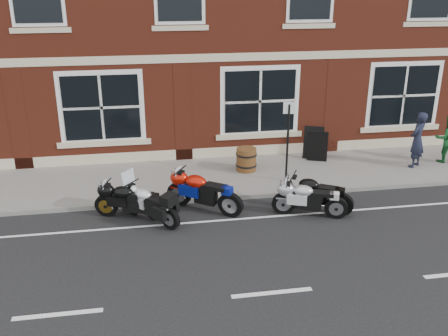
{
  "coord_description": "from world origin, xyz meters",
  "views": [
    {
      "loc": [
        -2.27,
        -10.88,
        5.72
      ],
      "look_at": [
        -0.17,
        1.6,
        0.86
      ],
      "focal_mm": 40.0,
      "sensor_mm": 36.0,
      "label": 1
    }
  ],
  "objects_px": {
    "moto_touring_silver": "(149,202)",
    "pedestrian_left": "(417,140)",
    "a_board_sign": "(315,144)",
    "barrel_planter": "(246,159)",
    "moto_sport_black": "(130,199)",
    "moto_naked_black": "(315,192)",
    "pedestrian_right": "(447,139)",
    "parking_sign": "(288,136)",
    "moto_sport_silver": "(308,198)",
    "moto_sport_red": "(203,190)"
  },
  "relations": [
    {
      "from": "moto_touring_silver",
      "to": "moto_naked_black",
      "type": "relative_size",
      "value": 0.84
    },
    {
      "from": "moto_touring_silver",
      "to": "parking_sign",
      "type": "bearing_deg",
      "value": -20.43
    },
    {
      "from": "moto_sport_black",
      "to": "moto_naked_black",
      "type": "height_order",
      "value": "same"
    },
    {
      "from": "a_board_sign",
      "to": "moto_sport_red",
      "type": "bearing_deg",
      "value": -122.14
    },
    {
      "from": "barrel_planter",
      "to": "parking_sign",
      "type": "xyz_separation_m",
      "value": [
        0.98,
        -1.02,
        1.0
      ]
    },
    {
      "from": "a_board_sign",
      "to": "parking_sign",
      "type": "height_order",
      "value": "parking_sign"
    },
    {
      "from": "moto_touring_silver",
      "to": "barrel_planter",
      "type": "distance_m",
      "value": 4.07
    },
    {
      "from": "moto_sport_silver",
      "to": "parking_sign",
      "type": "distance_m",
      "value": 2.31
    },
    {
      "from": "moto_sport_silver",
      "to": "pedestrian_left",
      "type": "height_order",
      "value": "pedestrian_left"
    },
    {
      "from": "moto_touring_silver",
      "to": "pedestrian_left",
      "type": "height_order",
      "value": "pedestrian_left"
    },
    {
      "from": "moto_touring_silver",
      "to": "pedestrian_right",
      "type": "height_order",
      "value": "pedestrian_right"
    },
    {
      "from": "moto_naked_black",
      "to": "barrel_planter",
      "type": "bearing_deg",
      "value": 54.43
    },
    {
      "from": "moto_touring_silver",
      "to": "pedestrian_right",
      "type": "bearing_deg",
      "value": -28.97
    },
    {
      "from": "moto_sport_silver",
      "to": "parking_sign",
      "type": "relative_size",
      "value": 0.78
    },
    {
      "from": "moto_sport_black",
      "to": "parking_sign",
      "type": "distance_m",
      "value": 4.81
    },
    {
      "from": "moto_touring_silver",
      "to": "moto_sport_black",
      "type": "xyz_separation_m",
      "value": [
        -0.46,
        0.23,
        -0.0
      ]
    },
    {
      "from": "moto_sport_red",
      "to": "pedestrian_left",
      "type": "relative_size",
      "value": 1.05
    },
    {
      "from": "moto_touring_silver",
      "to": "pedestrian_left",
      "type": "xyz_separation_m",
      "value": [
        8.34,
        2.15,
        0.49
      ]
    },
    {
      "from": "a_board_sign",
      "to": "barrel_planter",
      "type": "relative_size",
      "value": 1.51
    },
    {
      "from": "moto_naked_black",
      "to": "parking_sign",
      "type": "distance_m",
      "value": 2.05
    },
    {
      "from": "moto_touring_silver",
      "to": "barrel_planter",
      "type": "xyz_separation_m",
      "value": [
        3.04,
        2.7,
        -0.03
      ]
    },
    {
      "from": "moto_sport_silver",
      "to": "parking_sign",
      "type": "height_order",
      "value": "parking_sign"
    },
    {
      "from": "pedestrian_left",
      "to": "barrel_planter",
      "type": "bearing_deg",
      "value": -42.38
    },
    {
      "from": "barrel_planter",
      "to": "a_board_sign",
      "type": "bearing_deg",
      "value": 12.36
    },
    {
      "from": "moto_touring_silver",
      "to": "moto_sport_silver",
      "type": "xyz_separation_m",
      "value": [
        3.99,
        -0.4,
        -0.01
      ]
    },
    {
      "from": "moto_sport_red",
      "to": "parking_sign",
      "type": "height_order",
      "value": "parking_sign"
    },
    {
      "from": "moto_touring_silver",
      "to": "moto_sport_red",
      "type": "height_order",
      "value": "moto_touring_silver"
    },
    {
      "from": "moto_sport_red",
      "to": "moto_sport_silver",
      "type": "height_order",
      "value": "moto_sport_red"
    },
    {
      "from": "barrel_planter",
      "to": "parking_sign",
      "type": "bearing_deg",
      "value": -46.01
    },
    {
      "from": "barrel_planter",
      "to": "parking_sign",
      "type": "distance_m",
      "value": 1.73
    },
    {
      "from": "a_board_sign",
      "to": "barrel_planter",
      "type": "distance_m",
      "value": 2.46
    },
    {
      "from": "pedestrian_right",
      "to": "parking_sign",
      "type": "height_order",
      "value": "parking_sign"
    },
    {
      "from": "moto_sport_black",
      "to": "moto_sport_red",
      "type": "bearing_deg",
      "value": -65.46
    },
    {
      "from": "moto_touring_silver",
      "to": "barrel_planter",
      "type": "bearing_deg",
      "value": -1.57
    },
    {
      "from": "pedestrian_right",
      "to": "parking_sign",
      "type": "relative_size",
      "value": 0.66
    },
    {
      "from": "moto_sport_black",
      "to": "a_board_sign",
      "type": "height_order",
      "value": "a_board_sign"
    },
    {
      "from": "moto_sport_red",
      "to": "moto_naked_black",
      "type": "relative_size",
      "value": 1.06
    },
    {
      "from": "pedestrian_left",
      "to": "moto_sport_silver",
      "type": "bearing_deg",
      "value": -6.04
    },
    {
      "from": "pedestrian_right",
      "to": "barrel_planter",
      "type": "bearing_deg",
      "value": 8.69
    },
    {
      "from": "barrel_planter",
      "to": "parking_sign",
      "type": "relative_size",
      "value": 0.3
    },
    {
      "from": "moto_touring_silver",
      "to": "moto_sport_silver",
      "type": "height_order",
      "value": "moto_touring_silver"
    },
    {
      "from": "pedestrian_left",
      "to": "barrel_planter",
      "type": "xyz_separation_m",
      "value": [
        -5.3,
        0.55,
        -0.52
      ]
    },
    {
      "from": "moto_sport_black",
      "to": "barrel_planter",
      "type": "relative_size",
      "value": 2.63
    },
    {
      "from": "moto_sport_red",
      "to": "pedestrian_right",
      "type": "xyz_separation_m",
      "value": [
        8.12,
        2.06,
        0.33
      ]
    },
    {
      "from": "moto_sport_black",
      "to": "parking_sign",
      "type": "relative_size",
      "value": 0.8
    },
    {
      "from": "moto_sport_red",
      "to": "pedestrian_right",
      "type": "distance_m",
      "value": 8.39
    },
    {
      "from": "parking_sign",
      "to": "moto_sport_red",
      "type": "bearing_deg",
      "value": -139.9
    },
    {
      "from": "a_board_sign",
      "to": "parking_sign",
      "type": "xyz_separation_m",
      "value": [
        -1.41,
        -1.54,
        0.82
      ]
    },
    {
      "from": "moto_touring_silver",
      "to": "pedestrian_right",
      "type": "relative_size",
      "value": 0.94
    },
    {
      "from": "a_board_sign",
      "to": "barrel_planter",
      "type": "xyz_separation_m",
      "value": [
        -2.39,
        -0.52,
        -0.18
      ]
    }
  ]
}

